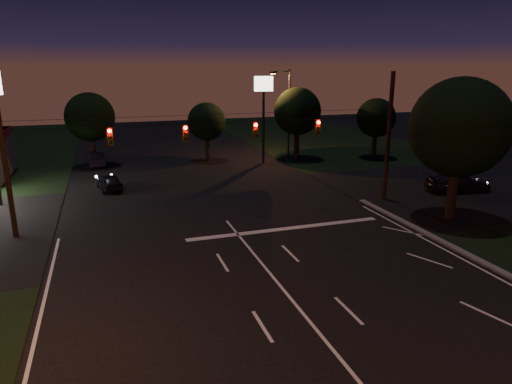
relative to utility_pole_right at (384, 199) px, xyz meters
name	(u,v)px	position (x,y,z in m)	size (l,w,h in m)	color
ground	(331,347)	(-12.00, -15.00, 0.00)	(140.00, 140.00, 0.00)	black
cross_street_right	(463,187)	(8.00, 1.00, 0.00)	(20.00, 16.00, 0.02)	black
stop_bar	(286,229)	(-9.00, -3.50, 0.01)	(12.00, 0.50, 0.01)	silver
utility_pole_right	(384,199)	(0.00, 0.00, 0.00)	(0.30, 0.30, 9.00)	black
utility_pole_left	(16,237)	(-24.00, 0.00, 0.00)	(0.28, 0.28, 8.00)	black
signal_span	(221,131)	(-12.00, -0.04, 5.50)	(24.00, 0.40, 1.56)	black
pole_sign_right	(264,99)	(-4.00, 15.00, 6.24)	(1.80, 0.30, 8.40)	black
street_light_right_far	(287,107)	(-0.76, 17.00, 5.24)	(2.20, 0.35, 9.00)	black
tree_right_near	(458,129)	(1.53, -4.83, 5.68)	(6.00, 6.00, 8.76)	black
tree_far_b	(90,118)	(-19.98, 19.13, 4.61)	(4.60, 4.60, 6.98)	black
tree_far_c	(206,122)	(-8.98, 18.10, 3.90)	(3.80, 3.80, 5.86)	black
tree_far_d	(297,112)	(0.02, 16.13, 4.83)	(4.80, 4.80, 7.30)	black
tree_far_e	(376,118)	(8.02, 14.11, 4.11)	(4.00, 4.00, 6.18)	black
car_oncoming_a	(109,182)	(-18.76, 9.08, 0.63)	(1.50, 3.72, 1.27)	black
car_oncoming_b	(95,158)	(-19.90, 18.88, 0.72)	(1.51, 4.34, 1.43)	black
car_cross	(458,182)	(6.63, 0.08, 0.73)	(2.04, 5.03, 1.46)	black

